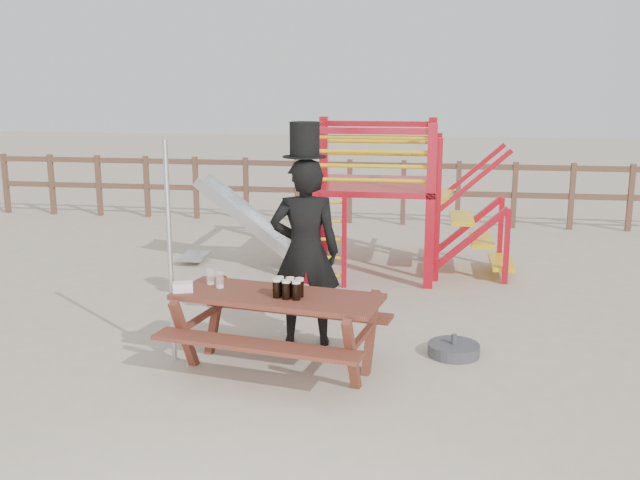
{
  "coord_description": "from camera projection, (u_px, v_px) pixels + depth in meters",
  "views": [
    {
      "loc": [
        0.99,
        -6.15,
        2.58
      ],
      "look_at": [
        -0.1,
        0.8,
        1.03
      ],
      "focal_mm": 40.0,
      "sensor_mm": 36.0,
      "label": 1
    }
  ],
  "objects": [
    {
      "name": "ground",
      "position": [
        317.0,
        366.0,
        6.64
      ],
      "size": [
        60.0,
        60.0,
        0.0
      ],
      "primitive_type": "plane",
      "color": "#B6A78E",
      "rests_on": "ground"
    },
    {
      "name": "back_fence",
      "position": [
        376.0,
        185.0,
        13.24
      ],
      "size": [
        15.09,
        0.09,
        1.2
      ],
      "color": "brown",
      "rests_on": "ground"
    },
    {
      "name": "empty_glasses",
      "position": [
        215.0,
        279.0,
        6.66
      ],
      "size": [
        0.2,
        0.17,
        0.15
      ],
      "color": "silver",
      "rests_on": "picnic_table"
    },
    {
      "name": "metal_pole",
      "position": [
        170.0,
        253.0,
        6.57
      ],
      "size": [
        0.05,
        0.05,
        2.09
      ],
      "primitive_type": "cylinder",
      "color": "#B2B2B7",
      "rests_on": "ground"
    },
    {
      "name": "playground_fort",
      "position": [
        367.0,
        195.0,
        9.85
      ],
      "size": [
        4.71,
        1.84,
        2.1
      ],
      "color": "#B10B1A",
      "rests_on": "ground"
    },
    {
      "name": "stout_pints",
      "position": [
        288.0,
        288.0,
        6.3
      ],
      "size": [
        0.27,
        0.19,
        0.17
      ],
      "color": "black",
      "rests_on": "picnic_table"
    },
    {
      "name": "parasol_base",
      "position": [
        454.0,
        349.0,
        6.9
      ],
      "size": [
        0.5,
        0.5,
        0.21
      ],
      "color": "#3C3C42",
      "rests_on": "ground"
    },
    {
      "name": "picnic_table",
      "position": [
        278.0,
        322.0,
        6.47
      ],
      "size": [
        2.06,
        1.59,
        0.72
      ],
      "rotation": [
        0.0,
        0.0,
        -0.18
      ],
      "color": "brown",
      "rests_on": "ground"
    },
    {
      "name": "man_with_hat",
      "position": [
        305.0,
        247.0,
        7.03
      ],
      "size": [
        0.75,
        0.56,
        2.23
      ],
      "rotation": [
        0.0,
        0.0,
        3.31
      ],
      "color": "black",
      "rests_on": "ground"
    },
    {
      "name": "paper_bag",
      "position": [
        183.0,
        287.0,
        6.5
      ],
      "size": [
        0.22,
        0.19,
        0.08
      ],
      "primitive_type": "cube",
      "rotation": [
        0.0,
        0.0,
        0.33
      ],
      "color": "white",
      "rests_on": "picnic_table"
    }
  ]
}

